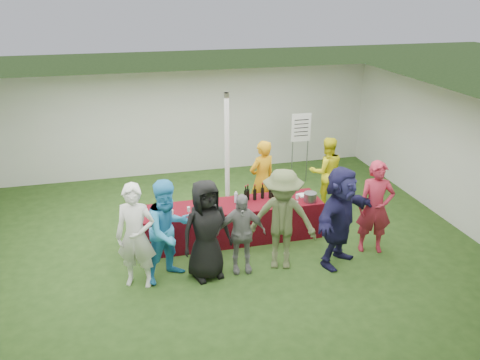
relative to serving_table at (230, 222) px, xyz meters
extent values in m
plane|color=#284719|center=(-0.31, -0.13, -0.38)|extent=(60.00, 60.00, 0.00)
plane|color=white|center=(-0.31, 3.87, 0.97)|extent=(10.00, 0.00, 10.00)
plane|color=white|center=(-0.31, -4.13, 0.97)|extent=(10.00, 0.00, 10.00)
plane|color=white|center=(4.69, -0.13, 0.97)|extent=(0.00, 8.00, 8.00)
plane|color=white|center=(-0.31, -0.13, 2.33)|extent=(10.00, 10.00, 0.00)
cylinder|color=silver|center=(0.19, 1.07, 0.98)|extent=(0.10, 0.10, 2.70)
cube|color=maroon|center=(0.00, 0.00, 0.00)|extent=(3.60, 0.80, 0.75)
cylinder|color=black|center=(0.34, 0.11, 0.48)|extent=(0.07, 0.07, 0.22)
cylinder|color=black|center=(0.34, 0.11, 0.64)|extent=(0.03, 0.03, 0.08)
cylinder|color=maroon|center=(0.34, 0.11, 0.69)|extent=(0.03, 0.03, 0.02)
cylinder|color=black|center=(0.40, 0.16, 0.48)|extent=(0.07, 0.07, 0.22)
cylinder|color=black|center=(0.40, 0.16, 0.64)|extent=(0.03, 0.03, 0.08)
cylinder|color=maroon|center=(0.40, 0.16, 0.69)|extent=(0.03, 0.03, 0.02)
cylinder|color=black|center=(0.53, 0.11, 0.48)|extent=(0.07, 0.07, 0.22)
cylinder|color=black|center=(0.53, 0.11, 0.64)|extent=(0.03, 0.03, 0.08)
cylinder|color=maroon|center=(0.53, 0.11, 0.69)|extent=(0.03, 0.03, 0.02)
cylinder|color=black|center=(0.70, 0.15, 0.48)|extent=(0.07, 0.07, 0.22)
cylinder|color=black|center=(0.70, 0.15, 0.64)|extent=(0.03, 0.03, 0.08)
cylinder|color=maroon|center=(0.70, 0.15, 0.69)|extent=(0.03, 0.03, 0.02)
cylinder|color=black|center=(0.85, 0.13, 0.48)|extent=(0.07, 0.07, 0.22)
cylinder|color=black|center=(0.85, 0.13, 0.64)|extent=(0.03, 0.03, 0.08)
cylinder|color=maroon|center=(0.85, 0.13, 0.69)|extent=(0.03, 0.03, 0.02)
cylinder|color=black|center=(0.91, 0.17, 0.48)|extent=(0.07, 0.07, 0.22)
cylinder|color=black|center=(0.91, 0.17, 0.64)|extent=(0.03, 0.03, 0.08)
cylinder|color=maroon|center=(0.91, 0.17, 0.69)|extent=(0.03, 0.03, 0.02)
cylinder|color=silver|center=(-1.38, -0.27, 0.38)|extent=(0.06, 0.06, 0.00)
cylinder|color=silver|center=(-1.38, -0.27, 0.42)|extent=(0.01, 0.01, 0.07)
cylinder|color=silver|center=(-1.38, -0.27, 0.50)|extent=(0.06, 0.06, 0.08)
cylinder|color=silver|center=(-1.15, -0.29, 0.38)|extent=(0.06, 0.06, 0.00)
cylinder|color=silver|center=(-1.15, -0.29, 0.42)|extent=(0.01, 0.01, 0.07)
cylinder|color=silver|center=(-1.15, -0.29, 0.50)|extent=(0.06, 0.06, 0.08)
cylinder|color=#48070D|center=(-1.15, -0.29, 0.47)|extent=(0.05, 0.05, 0.02)
cylinder|color=silver|center=(-0.83, -0.24, 0.38)|extent=(0.06, 0.06, 0.00)
cylinder|color=silver|center=(-0.83, -0.24, 0.42)|extent=(0.01, 0.01, 0.07)
cylinder|color=silver|center=(-0.83, -0.24, 0.50)|extent=(0.06, 0.06, 0.08)
cylinder|color=silver|center=(-0.33, -0.27, 0.38)|extent=(0.06, 0.06, 0.00)
cylinder|color=silver|center=(-0.33, -0.27, 0.42)|extent=(0.01, 0.01, 0.07)
cylinder|color=silver|center=(-0.33, -0.27, 0.50)|extent=(0.06, 0.06, 0.08)
cylinder|color=#48070D|center=(-0.33, -0.27, 0.47)|extent=(0.05, 0.05, 0.02)
cylinder|color=silver|center=(1.30, -0.19, 0.38)|extent=(0.06, 0.06, 0.00)
cylinder|color=silver|center=(1.30, -0.19, 0.42)|extent=(0.01, 0.01, 0.07)
cylinder|color=silver|center=(1.30, -0.19, 0.50)|extent=(0.06, 0.06, 0.08)
cylinder|color=silver|center=(0.14, 0.08, 0.47)|extent=(0.07, 0.07, 0.20)
cylinder|color=silver|center=(0.14, 0.08, 0.59)|extent=(0.03, 0.03, 0.03)
cube|color=white|center=(1.57, 0.05, 0.39)|extent=(0.25, 0.18, 0.03)
cylinder|color=slate|center=(1.56, -0.22, 0.46)|extent=(0.25, 0.25, 0.18)
cylinder|color=slate|center=(2.15, 2.44, 0.18)|extent=(0.02, 0.02, 1.10)
cylinder|color=slate|center=(2.55, 2.44, 0.18)|extent=(0.02, 0.02, 1.10)
cube|color=white|center=(2.35, 2.44, 1.07)|extent=(0.50, 0.02, 0.70)
cube|color=black|center=(2.35, 2.42, 1.27)|extent=(0.36, 0.01, 0.02)
cube|color=black|center=(2.35, 2.42, 1.17)|extent=(0.36, 0.01, 0.02)
cube|color=black|center=(2.35, 2.42, 1.07)|extent=(0.36, 0.01, 0.02)
cube|color=black|center=(2.35, 2.42, 0.97)|extent=(0.36, 0.01, 0.02)
cube|color=black|center=(2.35, 2.42, 0.88)|extent=(0.36, 0.01, 0.02)
imported|color=orange|center=(0.88, 0.80, 0.49)|extent=(0.74, 0.61, 1.73)
imported|color=yellow|center=(2.46, 1.05, 0.43)|extent=(0.83, 0.67, 1.61)
imported|color=white|center=(-1.82, -1.11, 0.53)|extent=(0.77, 0.63, 1.82)
imported|color=#2E95D4|center=(-1.28, -1.03, 0.53)|extent=(1.09, 1.01, 1.80)
imported|color=black|center=(-0.67, -1.14, 0.51)|extent=(0.98, 0.75, 1.78)
imported|color=gray|center=(-0.06, -1.12, 0.36)|extent=(0.89, 0.45, 1.47)
imported|color=#505B35|center=(0.66, -1.17, 0.55)|extent=(1.36, 1.04, 1.85)
imported|color=#1C1A43|center=(1.68, -1.30, 0.55)|extent=(1.73, 1.42, 1.85)
imported|color=#A22135|center=(2.51, -1.05, 0.52)|extent=(0.75, 0.60, 1.78)
camera|label=1|loc=(-1.78, -7.97, 4.28)|focal=35.00mm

